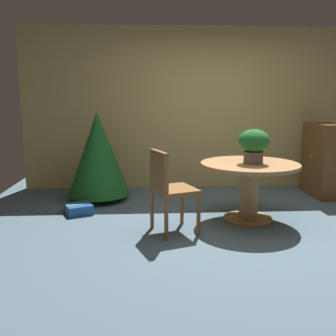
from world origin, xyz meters
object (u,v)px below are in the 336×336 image
Objects in this scene: gift_box_blue at (79,209)px; wooden_chair_left at (169,186)px; round_dining_table at (249,181)px; flower_vase at (254,144)px; holiday_tree at (98,154)px; wooden_cabinet at (324,160)px.

wooden_chair_left is at bearing -34.59° from gift_box_blue.
wooden_chair_left is at bearing -160.00° from round_dining_table.
flower_vase is 2.36m from gift_box_blue.
wooden_chair_left is 0.72× the size of holiday_tree.
flower_vase is 0.37× the size of wooden_cabinet.
wooden_cabinet is at bearing 11.73° from gift_box_blue.
wooden_chair_left is 2.24× the size of gift_box_blue.
holiday_tree is 3.41m from wooden_cabinet.
holiday_tree reaches higher than wooden_cabinet.
holiday_tree is 1.16× the size of wooden_cabinet.
round_dining_table is 0.91× the size of holiday_tree.
holiday_tree is (-1.93, 1.09, 0.18)m from round_dining_table.
wooden_cabinet is at bearing 38.13° from round_dining_table.
holiday_tree reaches higher than wooden_chair_left.
flower_vase is at bearing 17.80° from wooden_chair_left.
wooden_cabinet is (2.47, 1.52, 0.02)m from wooden_chair_left.
wooden_chair_left is (-0.99, -0.36, 0.03)m from round_dining_table.
wooden_chair_left is at bearing -148.39° from wooden_cabinet.
gift_box_blue is (-2.14, 0.45, -0.89)m from flower_vase.
holiday_tree is at bearing 74.69° from gift_box_blue.
wooden_cabinet reaches higher than round_dining_table.
wooden_chair_left is at bearing -57.18° from holiday_tree.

